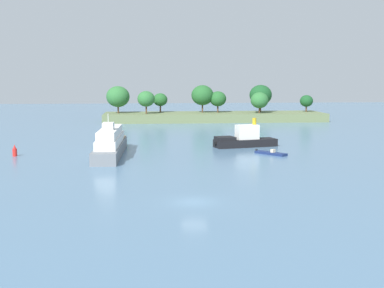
# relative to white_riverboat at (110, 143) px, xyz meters

# --- Properties ---
(ground_plane) EXTENTS (400.00, 400.00, 0.00)m
(ground_plane) POSITION_rel_white_riverboat_xyz_m (10.46, -31.82, -1.91)
(ground_plane) COLOR slate
(treeline_island) EXTENTS (63.29, 15.06, 10.37)m
(treeline_island) POSITION_rel_white_riverboat_xyz_m (24.20, 62.77, 1.26)
(treeline_island) COLOR #66754C
(treeline_island) RESTS_ON ground
(white_riverboat) EXTENTS (4.37, 22.03, 6.89)m
(white_riverboat) POSITION_rel_white_riverboat_xyz_m (0.00, 0.00, 0.00)
(white_riverboat) COLOR slate
(white_riverboat) RESTS_ON ground
(small_motorboat) EXTENTS (4.64, 5.25, 0.89)m
(small_motorboat) POSITION_rel_white_riverboat_xyz_m (25.85, -1.84, -1.69)
(small_motorboat) COLOR navy
(small_motorboat) RESTS_ON ground
(tugboat) EXTENTS (11.85, 5.80, 5.16)m
(tugboat) POSITION_rel_white_riverboat_xyz_m (23.41, 7.66, -0.57)
(tugboat) COLOR black
(tugboat) RESTS_ON ground
(channel_buoy_red) EXTENTS (0.70, 0.70, 1.90)m
(channel_buoy_red) POSITION_rel_white_riverboat_xyz_m (-15.06, 0.11, -1.09)
(channel_buoy_red) COLOR red
(channel_buoy_red) RESTS_ON ground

